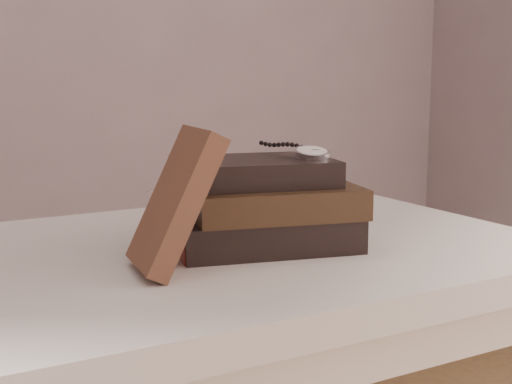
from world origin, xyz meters
TOP-DOWN VIEW (x-y plane):
  - table at (0.00, 0.35)m, footprint 1.00×0.60m
  - book_stack at (0.11, 0.31)m, footprint 0.27×0.22m
  - journal at (-0.04, 0.26)m, footprint 0.11×0.12m
  - pocket_watch at (0.17, 0.29)m, footprint 0.06×0.15m
  - eyeglasses at (0.05, 0.41)m, footprint 0.12×0.13m

SIDE VIEW (x-z plane):
  - table at x=0.00m, z-range 0.28..1.03m
  - book_stack at x=0.11m, z-range 0.75..0.86m
  - eyeglasses at x=0.05m, z-range 0.79..0.84m
  - journal at x=-0.04m, z-range 0.75..0.92m
  - pocket_watch at x=0.17m, z-range 0.87..0.89m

